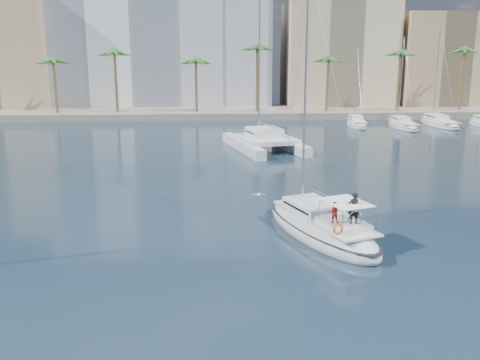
{
  "coord_description": "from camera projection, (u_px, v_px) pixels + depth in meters",
  "views": [
    {
      "loc": [
        -2.44,
        -33.36,
        11.67
      ],
      "look_at": [
        -0.47,
        1.5,
        3.02
      ],
      "focal_mm": 40.0,
      "sensor_mm": 36.0,
      "label": 1
    }
  ],
  "objects": [
    {
      "name": "building_modern",
      "position": [
        159.0,
        35.0,
        101.99
      ],
      "size": [
        42.0,
        16.0,
        28.0
      ],
      "primitive_type": "cube",
      "color": "white",
      "rests_on": "ground"
    },
    {
      "name": "main_sloop",
      "position": [
        321.0,
        227.0,
        34.12
      ],
      "size": [
        7.55,
        12.32,
        17.44
      ],
      "rotation": [
        0.0,
        0.0,
        0.35
      ],
      "color": "silver",
      "rests_on": "ground"
    },
    {
      "name": "building_tan_right",
      "position": [
        443.0,
        62.0,
        101.31
      ],
      "size": [
        18.0,
        12.0,
        18.0
      ],
      "primitive_type": "cube",
      "color": "tan",
      "rests_on": "ground"
    },
    {
      "name": "ground",
      "position": [
        248.0,
        230.0,
        35.27
      ],
      "size": [
        160.0,
        160.0,
        0.0
      ],
      "primitive_type": "plane",
      "color": "black",
      "rests_on": "ground"
    },
    {
      "name": "palm_right",
      "position": [
        426.0,
        56.0,
        89.9
      ],
      "size": [
        3.6,
        3.6,
        12.3
      ],
      "color": "brown",
      "rests_on": "ground"
    },
    {
      "name": "palm_left",
      "position": [
        13.0,
        57.0,
        86.18
      ],
      "size": [
        3.6,
        3.6,
        12.3
      ],
      "color": "brown",
      "rests_on": "ground"
    },
    {
      "name": "moored_yacht_b",
      "position": [
        402.0,
        128.0,
        80.33
      ],
      "size": [
        3.32,
        10.83,
        13.72
      ],
      "primitive_type": null,
      "rotation": [
        0.0,
        0.0,
        -0.02
      ],
      "color": "silver",
      "rests_on": "ground"
    },
    {
      "name": "palm_centre",
      "position": [
        224.0,
        57.0,
        88.04
      ],
      "size": [
        3.6,
        3.6,
        12.3
      ],
      "color": "brown",
      "rests_on": "ground"
    },
    {
      "name": "moored_yacht_a",
      "position": [
        356.0,
        126.0,
        81.91
      ],
      "size": [
        3.37,
        9.52,
        11.9
      ],
      "primitive_type": null,
      "rotation": [
        0.0,
        0.0,
        -0.07
      ],
      "color": "silver",
      "rests_on": "ground"
    },
    {
      "name": "seagull",
      "position": [
        259.0,
        195.0,
        40.22
      ],
      "size": [
        1.16,
        0.5,
        0.21
      ],
      "color": "silver",
      "rests_on": "ground"
    },
    {
      "name": "building_beige",
      "position": [
        337.0,
        57.0,
        101.91
      ],
      "size": [
        20.0,
        14.0,
        20.0
      ],
      "primitive_type": "cube",
      "color": "#CABB91",
      "rests_on": "ground"
    },
    {
      "name": "catamaran",
      "position": [
        265.0,
        139.0,
        63.08
      ],
      "size": [
        9.6,
        14.35,
        19.02
      ],
      "rotation": [
        0.0,
        0.0,
        0.25
      ],
      "color": "silver",
      "rests_on": "ground"
    },
    {
      "name": "moored_yacht_c",
      "position": [
        439.0,
        126.0,
        82.62
      ],
      "size": [
        3.98,
        12.33,
        15.54
      ],
      "primitive_type": null,
      "rotation": [
        0.0,
        0.0,
        0.03
      ],
      "color": "silver",
      "rests_on": "ground"
    },
    {
      "name": "quay",
      "position": [
        224.0,
        112.0,
        94.24
      ],
      "size": [
        120.0,
        14.0,
        1.2
      ],
      "primitive_type": "cube",
      "color": "gray",
      "rests_on": "ground"
    }
  ]
}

